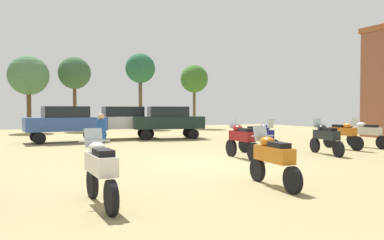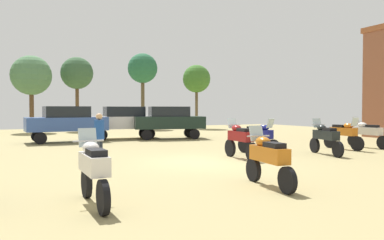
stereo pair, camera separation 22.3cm
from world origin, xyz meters
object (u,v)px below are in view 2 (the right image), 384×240
(car_1, at_px, (67,121))
(tree_3, at_px, (143,69))
(car_3, at_px, (169,120))
(motorcycle_6, at_px, (240,139))
(person_2, at_px, (99,134))
(motorcycle_12, at_px, (344,134))
(tree_4, at_px, (197,79))
(tree_7, at_px, (31,76))
(motorcycle_10, at_px, (268,157))
(tree_2, at_px, (77,74))
(car_2, at_px, (124,120))
(motorcycle_2, at_px, (94,168))
(motorcycle_5, at_px, (325,137))
(motorcycle_13, at_px, (259,137))
(motorcycle_1, at_px, (367,133))

(car_1, xyz_separation_m, tree_3, (8.42, 12.30, 4.45))
(car_1, distance_m, car_3, 6.05)
(motorcycle_6, xyz_separation_m, person_2, (-4.96, 1.09, 0.26))
(motorcycle_12, bearing_deg, car_1, -43.46)
(tree_4, height_order, tree_7, tree_7)
(motorcycle_10, distance_m, person_2, 6.34)
(car_3, distance_m, tree_2, 13.02)
(car_2, xyz_separation_m, person_2, (-3.60, -10.13, -0.17))
(motorcycle_10, height_order, car_1, car_1)
(motorcycle_2, distance_m, motorcycle_5, 10.79)
(motorcycle_2, distance_m, tree_3, 29.12)
(motorcycle_13, relative_size, tree_2, 0.33)
(car_1, height_order, tree_4, tree_4)
(motorcycle_1, xyz_separation_m, motorcycle_6, (-7.66, -0.79, 0.02))
(motorcycle_6, height_order, tree_7, tree_7)
(motorcycle_1, height_order, tree_4, tree_4)
(tree_7, bearing_deg, tree_4, -0.78)
(motorcycle_12, bearing_deg, motorcycle_5, 24.54)
(car_3, height_order, tree_4, tree_4)
(car_3, bearing_deg, motorcycle_5, -154.38)
(motorcycle_10, bearing_deg, car_3, 83.30)
(person_2, bearing_deg, motorcycle_1, 129.38)
(car_1, distance_m, tree_7, 11.45)
(person_2, xyz_separation_m, tree_4, (13.35, 19.77, 3.72))
(motorcycle_12, bearing_deg, tree_7, -61.46)
(motorcycle_6, height_order, motorcycle_12, motorcycle_6)
(motorcycle_13, relative_size, car_2, 0.48)
(tree_2, bearing_deg, car_3, -72.57)
(motorcycle_2, xyz_separation_m, tree_7, (-0.05, 25.58, 3.79))
(motorcycle_6, height_order, tree_2, tree_2)
(motorcycle_10, relative_size, motorcycle_12, 0.98)
(motorcycle_12, xyz_separation_m, motorcycle_13, (-4.58, 0.16, 0.00))
(motorcycle_13, height_order, car_2, car_2)
(motorcycle_10, distance_m, tree_7, 26.24)
(motorcycle_2, xyz_separation_m, motorcycle_5, (9.99, 4.08, 0.00))
(motorcycle_12, bearing_deg, car_2, -57.43)
(motorcycle_1, xyz_separation_m, tree_4, (0.72, 20.06, 3.99))
(motorcycle_6, distance_m, person_2, 5.09)
(motorcycle_2, bearing_deg, car_3, 61.83)
(car_2, bearing_deg, tree_2, 10.31)
(motorcycle_1, xyz_separation_m, car_3, (-6.54, 9.11, 0.45))
(motorcycle_12, distance_m, tree_2, 23.17)
(tree_2, bearing_deg, motorcycle_2, -97.79)
(motorcycle_1, xyz_separation_m, person_2, (-12.63, 0.30, 0.28))
(motorcycle_10, height_order, motorcycle_13, motorcycle_13)
(car_3, relative_size, tree_2, 0.72)
(tree_3, bearing_deg, car_2, -113.38)
(motorcycle_1, distance_m, motorcycle_5, 4.08)
(motorcycle_2, xyz_separation_m, tree_3, (9.72, 27.01, 4.90))
(car_1, xyz_separation_m, car_2, (3.55, 1.04, 0.00))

